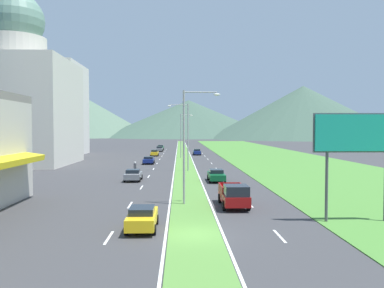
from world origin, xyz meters
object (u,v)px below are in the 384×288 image
Objects in this scene: street_lamp_mid at (186,133)px; car_4 at (161,147)px; car_5 at (160,149)px; car_0 at (197,152)px; street_lamp_far at (182,133)px; motorcycle_rider at (135,169)px; car_1 at (133,175)px; car_8 at (149,160)px; car_3 at (142,218)px; street_lamp_near at (188,139)px; pickup_truck_0 at (234,195)px; car_6 at (216,175)px; car_9 at (155,153)px; billboard_roadside at (357,138)px.

street_lamp_mid is 59.70m from car_4.
street_lamp_mid is 2.18× the size of car_5.
street_lamp_far is at bearing -19.68° from car_0.
car_1 is at bearing -175.26° from motorcycle_rider.
street_lamp_mid is 14.84m from car_8.
car_3 is at bearing -175.94° from car_8.
car_0 is at bearing -14.78° from motorcycle_rider.
car_1 is (-6.46, 15.24, -4.84)m from street_lamp_near.
motorcycle_rider reaches higher than car_8.
pickup_truck_0 is at bearing -172.64° from car_5.
car_1 is at bearing -11.97° from car_0.
car_3 is at bearing -171.80° from car_1.
car_8 is 16.04m from motorcycle_rider.
car_0 is at bearing -146.05° from car_5.
car_4 reaches higher than car_6.
street_lamp_mid reaches higher than car_4.
car_9 is 36.86m from motorcycle_rider.
street_lamp_mid is at bearing -5.24° from car_0.
car_5 is (-17.93, 84.38, -5.06)m from billboard_roadside.
car_5 is at bearing 97.40° from street_lamp_mid.
pickup_truck_0 reaches higher than car_8.
car_4 is at bearing -155.63° from car_0.
car_5 is 39.43m from car_8.
street_lamp_far is 31.12m from motorcycle_rider.
street_lamp_mid is at bearing -172.72° from pickup_truck_0.
car_5 is at bearing -146.05° from car_0.
car_1 is 62.56m from car_5.
street_lamp_mid is at bearing -151.41° from car_8.
pickup_truck_0 reaches higher than car_9.
billboard_roadside reaches higher than pickup_truck_0.
motorcycle_rider is at bearing 179.52° from car_4.
pickup_truck_0 reaches higher than car_5.
billboard_roadside is at bearing -164.59° from car_9.
street_lamp_near reaches higher than car_6.
car_9 is 2.01× the size of motorcycle_rider.
car_6 is 26.00m from car_8.
motorcycle_rider is at bearing 179.38° from car_5.
motorcycle_rider is at bearing 122.65° from billboard_roadside.
car_1 is at bearing -121.64° from street_lamp_mid.
motorcycle_rider is (-0.59, 7.10, 0.00)m from car_1.
car_9 reaches higher than car_1.
motorcycle_rider reaches higher than car_1.
street_lamp_mid is 2.16× the size of car_4.
street_lamp_mid reaches higher than car_6.
street_lamp_mid is 1.90× the size of pickup_truck_0.
car_8 is (-10.21, 23.92, -0.04)m from car_6.
car_3 is 46.56m from car_8.
street_lamp_near is 9.91m from car_3.
car_4 is at bearing 0.61° from car_5.
billboard_roadside reaches higher than car_8.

